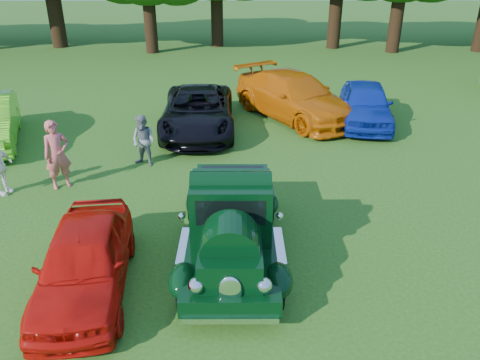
{
  "coord_description": "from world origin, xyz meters",
  "views": [
    {
      "loc": [
        0.24,
        -7.42,
        5.6
      ],
      "look_at": [
        0.29,
        1.88,
        1.1
      ],
      "focal_mm": 35.0,
      "sensor_mm": 36.0,
      "label": 1
    }
  ],
  "objects_px": {
    "spectator_pink": "(57,155)",
    "spectator_grey": "(144,141)",
    "back_car_blue": "(365,104)",
    "back_car_black": "(198,111)",
    "red_convertible": "(84,260)",
    "back_car_orange": "(295,96)",
    "hero_pickup": "(231,222)"
  },
  "relations": [
    {
      "from": "spectator_pink",
      "to": "spectator_grey",
      "type": "bearing_deg",
      "value": 1.45
    },
    {
      "from": "back_car_blue",
      "to": "back_car_black",
      "type": "bearing_deg",
      "value": -163.52
    },
    {
      "from": "red_convertible",
      "to": "back_car_blue",
      "type": "bearing_deg",
      "value": 45.33
    },
    {
      "from": "red_convertible",
      "to": "back_car_blue",
      "type": "height_order",
      "value": "back_car_blue"
    },
    {
      "from": "red_convertible",
      "to": "back_car_black",
      "type": "distance_m",
      "value": 8.74
    },
    {
      "from": "back_car_orange",
      "to": "spectator_grey",
      "type": "xyz_separation_m",
      "value": [
        -4.84,
        -4.4,
        -0.07
      ]
    },
    {
      "from": "back_car_orange",
      "to": "spectator_grey",
      "type": "height_order",
      "value": "back_car_orange"
    },
    {
      "from": "red_convertible",
      "to": "spectator_pink",
      "type": "distance_m",
      "value": 4.68
    },
    {
      "from": "spectator_grey",
      "to": "back_car_black",
      "type": "bearing_deg",
      "value": 90.81
    },
    {
      "from": "back_car_orange",
      "to": "spectator_pink",
      "type": "height_order",
      "value": "spectator_pink"
    },
    {
      "from": "back_car_black",
      "to": "back_car_orange",
      "type": "distance_m",
      "value": 3.79
    },
    {
      "from": "red_convertible",
      "to": "back_car_black",
      "type": "height_order",
      "value": "back_car_black"
    },
    {
      "from": "back_car_blue",
      "to": "spectator_grey",
      "type": "distance_m",
      "value": 8.22
    },
    {
      "from": "back_car_orange",
      "to": "spectator_pink",
      "type": "distance_m",
      "value": 8.96
    },
    {
      "from": "spectator_pink",
      "to": "red_convertible",
      "type": "bearing_deg",
      "value": -100.47
    },
    {
      "from": "hero_pickup",
      "to": "spectator_pink",
      "type": "xyz_separation_m",
      "value": [
        -4.55,
        3.17,
        0.14
      ]
    },
    {
      "from": "hero_pickup",
      "to": "spectator_grey",
      "type": "bearing_deg",
      "value": 119.36
    },
    {
      "from": "back_car_black",
      "to": "back_car_blue",
      "type": "distance_m",
      "value": 6.03
    },
    {
      "from": "back_car_black",
      "to": "spectator_pink",
      "type": "distance_m",
      "value": 5.49
    },
    {
      "from": "red_convertible",
      "to": "hero_pickup",
      "type": "bearing_deg",
      "value": 16.0
    },
    {
      "from": "hero_pickup",
      "to": "spectator_grey",
      "type": "xyz_separation_m",
      "value": [
        -2.59,
        4.6,
        -0.03
      ]
    },
    {
      "from": "red_convertible",
      "to": "back_car_black",
      "type": "relative_size",
      "value": 0.72
    },
    {
      "from": "back_car_black",
      "to": "back_car_blue",
      "type": "xyz_separation_m",
      "value": [
        5.98,
        0.78,
        0.02
      ]
    },
    {
      "from": "red_convertible",
      "to": "spectator_pink",
      "type": "bearing_deg",
      "value": 107.67
    },
    {
      "from": "back_car_black",
      "to": "spectator_grey",
      "type": "bearing_deg",
      "value": -116.59
    },
    {
      "from": "spectator_pink",
      "to": "back_car_black",
      "type": "bearing_deg",
      "value": 18.17
    },
    {
      "from": "hero_pickup",
      "to": "spectator_grey",
      "type": "distance_m",
      "value": 5.28
    },
    {
      "from": "spectator_pink",
      "to": "hero_pickup",
      "type": "bearing_deg",
      "value": -69.57
    },
    {
      "from": "red_convertible",
      "to": "spectator_pink",
      "type": "height_order",
      "value": "spectator_pink"
    },
    {
      "from": "spectator_pink",
      "to": "spectator_grey",
      "type": "height_order",
      "value": "spectator_pink"
    },
    {
      "from": "spectator_pink",
      "to": "back_car_blue",
      "type": "bearing_deg",
      "value": -5.73
    },
    {
      "from": "spectator_grey",
      "to": "spectator_pink",
      "type": "bearing_deg",
      "value": -118.4
    }
  ]
}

